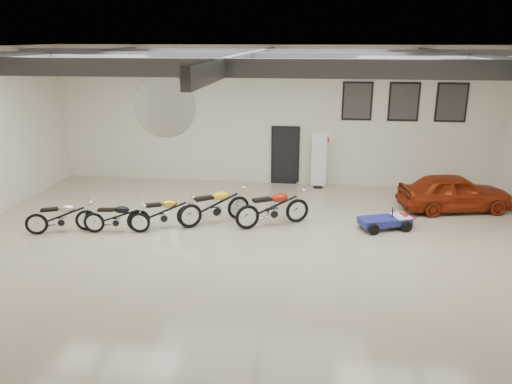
# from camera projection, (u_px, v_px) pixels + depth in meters

# --- Properties ---
(floor) EXTENTS (16.00, 12.00, 0.01)m
(floor) POSITION_uv_depth(u_px,v_px,m) (250.00, 245.00, 13.15)
(floor) COLOR tan
(floor) RESTS_ON ground
(ceiling) EXTENTS (16.00, 12.00, 0.01)m
(ceiling) POSITION_uv_depth(u_px,v_px,m) (250.00, 48.00, 11.67)
(ceiling) COLOR gray
(ceiling) RESTS_ON back_wall
(back_wall) EXTENTS (16.00, 0.02, 5.00)m
(back_wall) POSITION_uv_depth(u_px,v_px,m) (272.00, 116.00, 18.10)
(back_wall) COLOR beige
(back_wall) RESTS_ON floor
(ceiling_beams) EXTENTS (15.80, 11.80, 0.32)m
(ceiling_beams) POSITION_uv_depth(u_px,v_px,m) (250.00, 59.00, 11.74)
(ceiling_beams) COLOR #56585E
(ceiling_beams) RESTS_ON ceiling
(door) EXTENTS (0.92, 0.08, 2.10)m
(door) POSITION_uv_depth(u_px,v_px,m) (285.00, 156.00, 18.42)
(door) COLOR black
(door) RESTS_ON back_wall
(logo_plaque) EXTENTS (2.30, 0.06, 1.16)m
(logo_plaque) POSITION_uv_depth(u_px,v_px,m) (165.00, 106.00, 18.43)
(logo_plaque) COLOR silver
(logo_plaque) RESTS_ON back_wall
(poster_left) EXTENTS (1.05, 0.08, 1.35)m
(poster_left) POSITION_uv_depth(u_px,v_px,m) (357.00, 101.00, 17.53)
(poster_left) COLOR black
(poster_left) RESTS_ON back_wall
(poster_mid) EXTENTS (1.05, 0.08, 1.35)m
(poster_mid) POSITION_uv_depth(u_px,v_px,m) (404.00, 102.00, 17.34)
(poster_mid) COLOR black
(poster_mid) RESTS_ON back_wall
(poster_right) EXTENTS (1.05, 0.08, 1.35)m
(poster_right) POSITION_uv_depth(u_px,v_px,m) (452.00, 102.00, 17.15)
(poster_right) COLOR black
(poster_right) RESTS_ON back_wall
(oil_sign) EXTENTS (0.72, 0.10, 0.72)m
(oil_sign) POSITION_uv_depth(u_px,v_px,m) (324.00, 140.00, 18.06)
(oil_sign) COLOR white
(oil_sign) RESTS_ON back_wall
(banner_stand) EXTENTS (0.54, 0.23, 1.96)m
(banner_stand) POSITION_uv_depth(u_px,v_px,m) (319.00, 162.00, 17.87)
(banner_stand) COLOR white
(banner_stand) RESTS_ON floor
(motorcycle_silver) EXTENTS (1.96, 1.21, 0.98)m
(motorcycle_silver) POSITION_uv_depth(u_px,v_px,m) (61.00, 216.00, 13.87)
(motorcycle_silver) COLOR silver
(motorcycle_silver) RESTS_ON floor
(motorcycle_black) EXTENTS (1.87, 0.79, 0.94)m
(motorcycle_black) POSITION_uv_depth(u_px,v_px,m) (116.00, 217.00, 13.87)
(motorcycle_black) COLOR silver
(motorcycle_black) RESTS_ON floor
(motorcycle_gold) EXTENTS (2.07, 1.39, 1.03)m
(motorcycle_gold) POSITION_uv_depth(u_px,v_px,m) (163.00, 212.00, 14.13)
(motorcycle_gold) COLOR silver
(motorcycle_gold) RESTS_ON floor
(motorcycle_yellow) EXTENTS (2.19, 1.83, 1.14)m
(motorcycle_yellow) POSITION_uv_depth(u_px,v_px,m) (215.00, 205.00, 14.54)
(motorcycle_yellow) COLOR silver
(motorcycle_yellow) RESTS_ON floor
(motorcycle_red) EXTENTS (2.29, 1.64, 1.16)m
(motorcycle_red) POSITION_uv_depth(u_px,v_px,m) (273.00, 207.00, 14.35)
(motorcycle_red) COLOR silver
(motorcycle_red) RESTS_ON floor
(go_kart) EXTENTS (1.94, 1.36, 0.64)m
(go_kart) POSITION_uv_depth(u_px,v_px,m) (390.00, 218.00, 14.21)
(go_kart) COLOR navy
(go_kart) RESTS_ON floor
(vintage_car) EXTENTS (2.09, 3.67, 1.18)m
(vintage_car) POSITION_uv_depth(u_px,v_px,m) (455.00, 192.00, 15.66)
(vintage_car) COLOR maroon
(vintage_car) RESTS_ON floor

